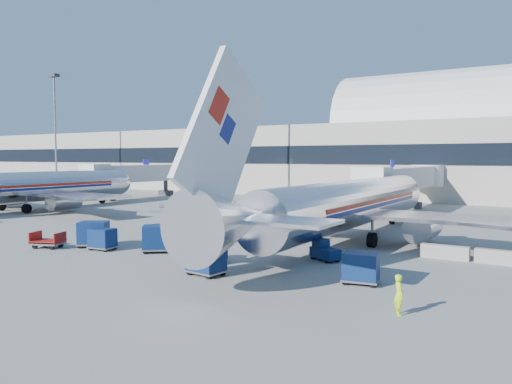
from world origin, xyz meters
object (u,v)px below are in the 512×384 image
Objects in this scene: jetbridge_mid at (157,173)px; mast_far_west at (55,115)px; cart_train_b at (103,239)px; cart_train_a at (158,238)px; airliner_mid at (21,187)px; airliner_main at (344,205)px; tug_right at (325,251)px; cart_train_c at (94,233)px; barrier_near at (445,252)px; cart_solo_near at (206,258)px; cart_open_red at (48,242)px; jetbridge_near at (407,179)px; ramp_worker at (399,295)px; mast_west at (223,103)px; cart_solo_far at (361,267)px; tug_lead at (205,251)px; tug_left at (165,233)px.

mast_far_west is (-25.60, -0.81, 10.86)m from jetbridge_mid.
jetbridge_mid is at bearing 122.16° from cart_train_b.
jetbridge_mid reaches higher than cart_train_a.
airliner_main is at bearing 0.00° from airliner_mid.
cart_train_c is (-16.40, -4.64, 0.40)m from tug_right.
barrier_near is at bearing 61.48° from tug_right.
airliner_main is 14.63m from cart_solo_near.
cart_open_red is (-18.87, -6.68, -0.19)m from tug_right.
airliner_mid is 17.30× the size of cart_solo_near.
cart_open_red is at bearing 161.90° from cart_train_a.
airliner_mid reaches higher than cart_train_b.
airliner_main is at bearing 162.61° from barrier_near.
jetbridge_near reaches higher than ramp_worker.
airliner_mid is at bearing 123.12° from cart_train_c.
mast_far_west is at bearing 112.46° from cart_train_c.
barrier_near is 1.74× the size of ramp_worker.
mast_west reaches higher than cart_open_red.
cart_train_b is at bearing -155.56° from barrier_near.
cart_train_c reaches higher than barrier_near.
cart_solo_far is (5.64, -11.57, -2.05)m from airliner_main.
tug_lead is at bearing -55.58° from mast_west.
tug_left is at bearing 130.67° from tug_lead.
mast_west is at bearing 88.79° from cart_open_red.
tug_lead is 1.01× the size of cart_train_c.
jetbridge_near is 1.22× the size of mast_west.
jetbridge_near is 33.78m from tug_right.
cart_train_c reaches higher than cart_solo_near.
tug_left is (-12.32, -6.86, -2.31)m from airliner_main.
cart_solo_far is (17.96, -4.71, 0.26)m from tug_left.
jetbridge_near reaches higher than tug_lead.
tug_right is at bearing -24.48° from mast_far_west.
mast_far_west reaches higher than airliner_main.
cart_train_c is (15.15, -37.21, -13.79)m from mast_west.
cart_solo_near reaches higher than cart_train_b.
airliner_mid is 53.19m from ramp_worker.
tug_left is 5.44m from cart_train_b.
cart_train_a is at bearing 41.69° from ramp_worker.
cart_open_red is at bearing -175.61° from cart_solo_near.
cart_solo_far reaches higher than cart_open_red.
jetbridge_mid is at bearing 94.32° from cart_train_c.
cart_train_b is at bearing -51.14° from cart_train_c.
cart_solo_far is at bearing -78.71° from tug_left.
barrier_near is 19.26m from cart_train_a.
cart_train_b is (56.67, -37.69, -13.97)m from mast_far_west.
airliner_mid is at bearing 180.00° from airliner_main.
ramp_worker is (22.12, -3.44, 0.04)m from cart_train_b.
jetbridge_mid is 14.56× the size of cart_train_b.
cart_solo_near is (12.44, -2.58, -0.06)m from cart_train_c.
jetbridge_mid is 12.77× the size of cart_solo_near.
ramp_worker is at bearing -62.28° from cart_solo_far.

